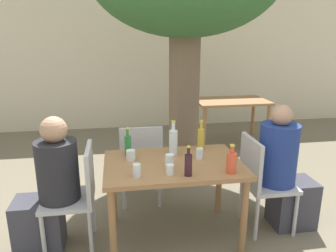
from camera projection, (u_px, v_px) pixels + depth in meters
name	position (u px, v px, depth m)	size (l,w,h in m)	color
ground_plane	(173.00, 235.00, 3.09)	(30.00, 30.00, 0.00)	#706651
cafe_building_wall	(140.00, 56.00, 6.29)	(10.00, 0.08, 2.80)	beige
dining_table_front	(173.00, 172.00, 2.91)	(1.21, 0.81, 0.74)	#996B42
dining_table_back	(231.00, 106.00, 5.57)	(1.21, 0.74, 0.74)	#996B42
patio_chair_0	(78.00, 191.00, 2.82)	(0.44, 0.44, 0.92)	#B2B2B7
patio_chair_1	(261.00, 178.00, 3.07)	(0.44, 0.44, 0.92)	#B2B2B7
patio_chair_2	(141.00, 160.00, 3.51)	(0.44, 0.44, 0.92)	#B2B2B7
person_seated_0	(49.00, 192.00, 2.78)	(0.57, 0.35, 1.19)	#383842
person_seated_1	(284.00, 174.00, 3.10)	(0.58, 0.35, 1.23)	#383842
water_bottle_0	(173.00, 142.00, 3.04)	(0.08, 0.08, 0.33)	silver
green_bottle_1	(128.00, 145.00, 3.02)	(0.06, 0.06, 0.27)	#287A38
wine_bottle_2	(188.00, 164.00, 2.60)	(0.06, 0.06, 0.25)	#331923
oil_cruet_3	(201.00, 138.00, 3.18)	(0.06, 0.06, 0.29)	gold
soda_bottle_4	(231.00, 162.00, 2.65)	(0.08, 0.08, 0.24)	#DB4C2D
drinking_glass_0	(170.00, 170.00, 2.63)	(0.06, 0.06, 0.08)	white
drinking_glass_1	(131.00, 155.00, 2.93)	(0.08, 0.08, 0.09)	white
drinking_glass_2	(169.00, 161.00, 2.77)	(0.07, 0.07, 0.12)	white
drinking_glass_3	(137.00, 170.00, 2.59)	(0.06, 0.06, 0.11)	silver
drinking_glass_4	(200.00, 153.00, 2.96)	(0.07, 0.07, 0.10)	white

